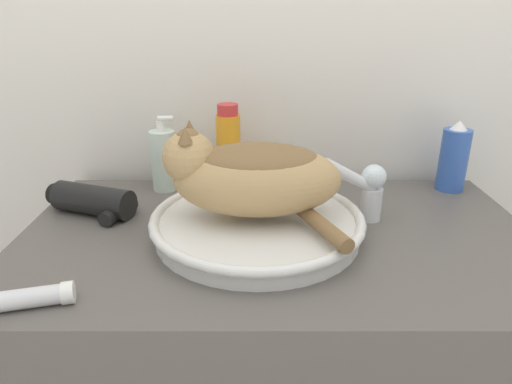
{
  "coord_description": "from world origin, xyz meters",
  "views": [
    {
      "loc": [
        -0.04,
        -0.51,
        1.27
      ],
      "look_at": [
        -0.04,
        0.28,
        0.95
      ],
      "focal_mm": 32.0,
      "sensor_mm": 36.0,
      "label": 1
    }
  ],
  "objects_px": {
    "cat": "(249,174)",
    "cream_tube": "(12,301)",
    "soap_pump_bottle": "(162,160)",
    "hair_dryer": "(93,201)",
    "shampoo_bottle_tall": "(227,149)",
    "faucet": "(366,187)",
    "spray_bottle_trigger": "(452,158)"
  },
  "relations": [
    {
      "from": "spray_bottle_trigger",
      "to": "hair_dryer",
      "type": "distance_m",
      "value": 0.84
    },
    {
      "from": "hair_dryer",
      "to": "cream_tube",
      "type": "bearing_deg",
      "value": 108.23
    },
    {
      "from": "faucet",
      "to": "hair_dryer",
      "type": "xyz_separation_m",
      "value": [
        -0.58,
        0.03,
        -0.04
      ]
    },
    {
      "from": "cat",
      "to": "cream_tube",
      "type": "distance_m",
      "value": 0.44
    },
    {
      "from": "cat",
      "to": "spray_bottle_trigger",
      "type": "distance_m",
      "value": 0.55
    },
    {
      "from": "shampoo_bottle_tall",
      "to": "cream_tube",
      "type": "relative_size",
      "value": 1.18
    },
    {
      "from": "faucet",
      "to": "spray_bottle_trigger",
      "type": "relative_size",
      "value": 0.85
    },
    {
      "from": "cat",
      "to": "hair_dryer",
      "type": "relative_size",
      "value": 1.63
    },
    {
      "from": "faucet",
      "to": "shampoo_bottle_tall",
      "type": "relative_size",
      "value": 0.69
    },
    {
      "from": "cat",
      "to": "hair_dryer",
      "type": "xyz_separation_m",
      "value": [
        -0.34,
        0.1,
        -0.1
      ]
    },
    {
      "from": "cat",
      "to": "soap_pump_bottle",
      "type": "bearing_deg",
      "value": -48.57
    },
    {
      "from": "soap_pump_bottle",
      "to": "hair_dryer",
      "type": "distance_m",
      "value": 0.2
    },
    {
      "from": "cat",
      "to": "cream_tube",
      "type": "relative_size",
      "value": 1.88
    },
    {
      "from": "cat",
      "to": "hair_dryer",
      "type": "height_order",
      "value": "cat"
    },
    {
      "from": "faucet",
      "to": "cat",
      "type": "bearing_deg",
      "value": -0.61
    },
    {
      "from": "shampoo_bottle_tall",
      "to": "spray_bottle_trigger",
      "type": "xyz_separation_m",
      "value": [
        0.54,
        0.0,
        -0.02
      ]
    },
    {
      "from": "cat",
      "to": "faucet",
      "type": "bearing_deg",
      "value": -163.98
    },
    {
      "from": "cream_tube",
      "to": "spray_bottle_trigger",
      "type": "bearing_deg",
      "value": 30.08
    },
    {
      "from": "cat",
      "to": "shampoo_bottle_tall",
      "type": "distance_m",
      "value": 0.25
    },
    {
      "from": "soap_pump_bottle",
      "to": "hair_dryer",
      "type": "xyz_separation_m",
      "value": [
        -0.13,
        -0.15,
        -0.05
      ]
    },
    {
      "from": "shampoo_bottle_tall",
      "to": "soap_pump_bottle",
      "type": "distance_m",
      "value": 0.16
    },
    {
      "from": "soap_pump_bottle",
      "to": "cream_tube",
      "type": "distance_m",
      "value": 0.51
    },
    {
      "from": "soap_pump_bottle",
      "to": "spray_bottle_trigger",
      "type": "relative_size",
      "value": 1.06
    },
    {
      "from": "shampoo_bottle_tall",
      "to": "soap_pump_bottle",
      "type": "bearing_deg",
      "value": 180.0
    },
    {
      "from": "hair_dryer",
      "to": "cat",
      "type": "bearing_deg",
      "value": -175.78
    },
    {
      "from": "cream_tube",
      "to": "cat",
      "type": "bearing_deg",
      "value": 34.53
    },
    {
      "from": "cat",
      "to": "shampoo_bottle_tall",
      "type": "height_order",
      "value": "cat"
    },
    {
      "from": "cat",
      "to": "cream_tube",
      "type": "bearing_deg",
      "value": 34.9
    },
    {
      "from": "cat",
      "to": "soap_pump_bottle",
      "type": "xyz_separation_m",
      "value": [
        -0.21,
        0.25,
        -0.05
      ]
    },
    {
      "from": "cream_tube",
      "to": "faucet",
      "type": "bearing_deg",
      "value": 27.56
    },
    {
      "from": "soap_pump_bottle",
      "to": "cream_tube",
      "type": "relative_size",
      "value": 1.03
    },
    {
      "from": "faucet",
      "to": "soap_pump_bottle",
      "type": "height_order",
      "value": "soap_pump_bottle"
    }
  ]
}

